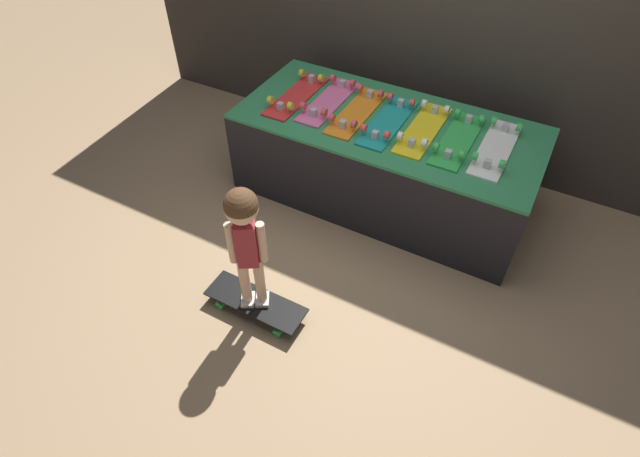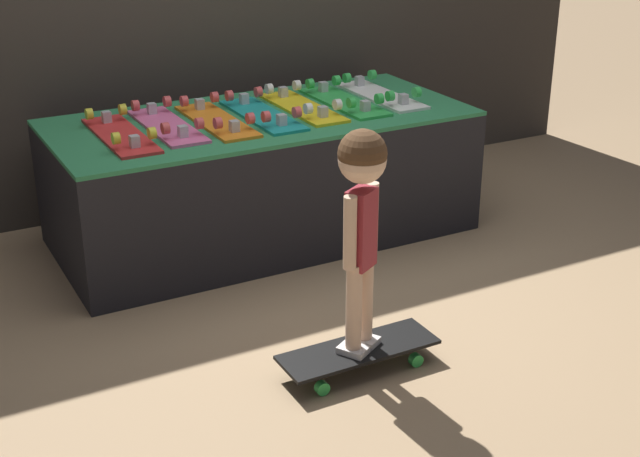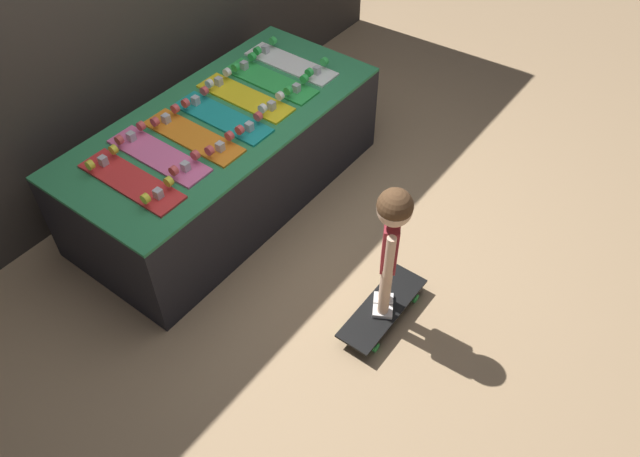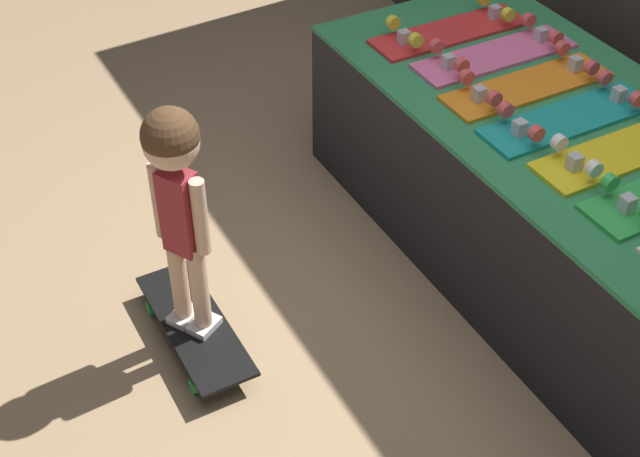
{
  "view_description": "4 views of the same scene",
  "coord_description": "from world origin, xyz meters",
  "px_view_note": "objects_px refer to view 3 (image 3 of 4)",
  "views": [
    {
      "loc": [
        0.96,
        -2.13,
        2.49
      ],
      "look_at": [
        -0.04,
        -0.3,
        0.4
      ],
      "focal_mm": 28.0,
      "sensor_mm": 36.0,
      "label": 1
    },
    {
      "loc": [
        -1.74,
        -3.25,
        1.83
      ],
      "look_at": [
        -0.15,
        -0.3,
        0.4
      ],
      "focal_mm": 50.0,
      "sensor_mm": 36.0,
      "label": 2
    },
    {
      "loc": [
        -2.07,
        -1.71,
        2.86
      ],
      "look_at": [
        -0.19,
        -0.29,
        0.38
      ],
      "focal_mm": 35.0,
      "sensor_mm": 36.0,
      "label": 3
    },
    {
      "loc": [
        1.84,
        -1.39,
        2.31
      ],
      "look_at": [
        -0.14,
        -0.31,
        0.4
      ],
      "focal_mm": 50.0,
      "sensor_mm": 36.0,
      "label": 4
    }
  ],
  "objects_px": {
    "skateboard_orange_on_rack": "(193,135)",
    "child": "(392,231)",
    "skateboard_red_on_rack": "(131,180)",
    "skateboard_green_on_rack": "(270,79)",
    "skateboard_teal_on_rack": "(222,116)",
    "skateboard_pink_on_rack": "(158,154)",
    "skateboard_on_floor": "(383,309)",
    "skateboard_white_on_rack": "(291,62)",
    "skateboard_yellow_on_rack": "(245,96)"
  },
  "relations": [
    {
      "from": "skateboard_orange_on_rack",
      "to": "child",
      "type": "xyz_separation_m",
      "value": [
        0.0,
        -1.34,
        0.04
      ]
    },
    {
      "from": "skateboard_red_on_rack",
      "to": "skateboard_green_on_rack",
      "type": "height_order",
      "value": "same"
    },
    {
      "from": "skateboard_teal_on_rack",
      "to": "skateboard_green_on_rack",
      "type": "bearing_deg",
      "value": 3.24
    },
    {
      "from": "skateboard_pink_on_rack",
      "to": "skateboard_teal_on_rack",
      "type": "relative_size",
      "value": 1.0
    },
    {
      "from": "skateboard_orange_on_rack",
      "to": "child",
      "type": "height_order",
      "value": "child"
    },
    {
      "from": "skateboard_red_on_rack",
      "to": "skateboard_on_floor",
      "type": "xyz_separation_m",
      "value": [
        0.47,
        -1.33,
        -0.57
      ]
    },
    {
      "from": "skateboard_teal_on_rack",
      "to": "child",
      "type": "height_order",
      "value": "child"
    },
    {
      "from": "child",
      "to": "skateboard_on_floor",
      "type": "bearing_deg",
      "value": 45.97
    },
    {
      "from": "skateboard_green_on_rack",
      "to": "skateboard_white_on_rack",
      "type": "bearing_deg",
      "value": 4.75
    },
    {
      "from": "skateboard_orange_on_rack",
      "to": "skateboard_white_on_rack",
      "type": "height_order",
      "value": "same"
    },
    {
      "from": "skateboard_red_on_rack",
      "to": "skateboard_white_on_rack",
      "type": "height_order",
      "value": "same"
    },
    {
      "from": "skateboard_pink_on_rack",
      "to": "child",
      "type": "xyz_separation_m",
      "value": [
        0.24,
        -1.37,
        0.04
      ]
    },
    {
      "from": "skateboard_pink_on_rack",
      "to": "skateboard_yellow_on_rack",
      "type": "distance_m",
      "value": 0.71
    },
    {
      "from": "skateboard_pink_on_rack",
      "to": "skateboard_on_floor",
      "type": "height_order",
      "value": "skateboard_pink_on_rack"
    },
    {
      "from": "skateboard_pink_on_rack",
      "to": "skateboard_orange_on_rack",
      "type": "xyz_separation_m",
      "value": [
        0.23,
        -0.03,
        0.0
      ]
    },
    {
      "from": "skateboard_pink_on_rack",
      "to": "skateboard_white_on_rack",
      "type": "bearing_deg",
      "value": 0.17
    },
    {
      "from": "skateboard_yellow_on_rack",
      "to": "skateboard_green_on_rack",
      "type": "xyz_separation_m",
      "value": [
        0.23,
        -0.0,
        0.0
      ]
    },
    {
      "from": "skateboard_pink_on_rack",
      "to": "skateboard_teal_on_rack",
      "type": "height_order",
      "value": "same"
    },
    {
      "from": "skateboard_teal_on_rack",
      "to": "skateboard_pink_on_rack",
      "type": "bearing_deg",
      "value": 174.82
    },
    {
      "from": "skateboard_pink_on_rack",
      "to": "skateboard_white_on_rack",
      "type": "xyz_separation_m",
      "value": [
        1.17,
        0.0,
        0.0
      ]
    },
    {
      "from": "skateboard_pink_on_rack",
      "to": "skateboard_yellow_on_rack",
      "type": "height_order",
      "value": "same"
    },
    {
      "from": "skateboard_pink_on_rack",
      "to": "skateboard_yellow_on_rack",
      "type": "relative_size",
      "value": 1.0
    },
    {
      "from": "skateboard_yellow_on_rack",
      "to": "skateboard_orange_on_rack",
      "type": "bearing_deg",
      "value": -177.35
    },
    {
      "from": "skateboard_green_on_rack",
      "to": "child",
      "type": "relative_size",
      "value": 0.76
    },
    {
      "from": "skateboard_pink_on_rack",
      "to": "skateboard_green_on_rack",
      "type": "relative_size",
      "value": 1.0
    },
    {
      "from": "skateboard_orange_on_rack",
      "to": "child",
      "type": "distance_m",
      "value": 1.34
    },
    {
      "from": "skateboard_pink_on_rack",
      "to": "skateboard_teal_on_rack",
      "type": "distance_m",
      "value": 0.47
    },
    {
      "from": "skateboard_yellow_on_rack",
      "to": "skateboard_teal_on_rack",
      "type": "bearing_deg",
      "value": -172.54
    },
    {
      "from": "skateboard_yellow_on_rack",
      "to": "skateboard_on_floor",
      "type": "xyz_separation_m",
      "value": [
        -0.47,
        -1.36,
        -0.57
      ]
    },
    {
      "from": "skateboard_pink_on_rack",
      "to": "skateboard_green_on_rack",
      "type": "xyz_separation_m",
      "value": [
        0.94,
        -0.02,
        0.0
      ]
    },
    {
      "from": "skateboard_pink_on_rack",
      "to": "skateboard_white_on_rack",
      "type": "relative_size",
      "value": 1.0
    },
    {
      "from": "skateboard_pink_on_rack",
      "to": "skateboard_orange_on_rack",
      "type": "height_order",
      "value": "same"
    },
    {
      "from": "skateboard_teal_on_rack",
      "to": "skateboard_on_floor",
      "type": "bearing_deg",
      "value": -99.83
    },
    {
      "from": "skateboard_teal_on_rack",
      "to": "skateboard_white_on_rack",
      "type": "relative_size",
      "value": 1.0
    },
    {
      "from": "skateboard_white_on_rack",
      "to": "skateboard_teal_on_rack",
      "type": "bearing_deg",
      "value": -176.26
    },
    {
      "from": "skateboard_red_on_rack",
      "to": "skateboard_orange_on_rack",
      "type": "height_order",
      "value": "same"
    },
    {
      "from": "skateboard_green_on_rack",
      "to": "skateboard_orange_on_rack",
      "type": "bearing_deg",
      "value": -178.57
    },
    {
      "from": "skateboard_teal_on_rack",
      "to": "skateboard_orange_on_rack",
      "type": "bearing_deg",
      "value": 177.8
    },
    {
      "from": "skateboard_pink_on_rack",
      "to": "skateboard_on_floor",
      "type": "bearing_deg",
      "value": -80.09
    },
    {
      "from": "skateboard_green_on_rack",
      "to": "skateboard_on_floor",
      "type": "bearing_deg",
      "value": -117.32
    },
    {
      "from": "skateboard_red_on_rack",
      "to": "child",
      "type": "distance_m",
      "value": 1.41
    },
    {
      "from": "skateboard_red_on_rack",
      "to": "skateboard_teal_on_rack",
      "type": "height_order",
      "value": "same"
    },
    {
      "from": "skateboard_green_on_rack",
      "to": "child",
      "type": "distance_m",
      "value": 1.53
    },
    {
      "from": "skateboard_yellow_on_rack",
      "to": "skateboard_white_on_rack",
      "type": "xyz_separation_m",
      "value": [
        0.47,
        0.02,
        0.0
      ]
    },
    {
      "from": "skateboard_yellow_on_rack",
      "to": "child",
      "type": "bearing_deg",
      "value": -108.89
    },
    {
      "from": "skateboard_orange_on_rack",
      "to": "skateboard_white_on_rack",
      "type": "bearing_deg",
      "value": 2.26
    },
    {
      "from": "skateboard_red_on_rack",
      "to": "skateboard_yellow_on_rack",
      "type": "distance_m",
      "value": 0.94
    },
    {
      "from": "skateboard_white_on_rack",
      "to": "skateboard_on_floor",
      "type": "distance_m",
      "value": 1.76
    },
    {
      "from": "skateboard_red_on_rack",
      "to": "skateboard_yellow_on_rack",
      "type": "bearing_deg",
      "value": 1.81
    },
    {
      "from": "skateboard_green_on_rack",
      "to": "skateboard_on_floor",
      "type": "xyz_separation_m",
      "value": [
        -0.7,
        -1.36,
        -0.57
      ]
    }
  ]
}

